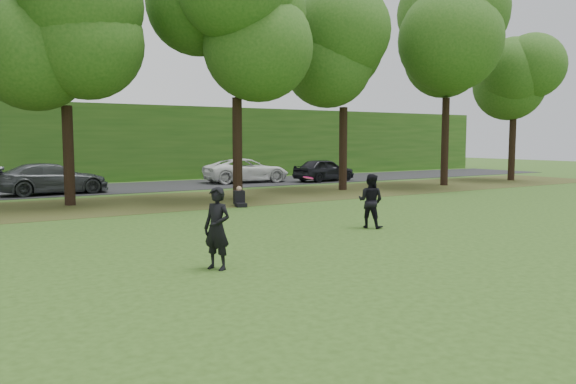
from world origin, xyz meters
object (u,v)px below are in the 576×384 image
object	(u,v)px
player_left	(217,228)
seated_person	(240,199)
player_right	(371,201)
frisbee	(308,178)

from	to	relation	value
player_left	seated_person	bearing A→B (deg)	123.12
player_left	player_right	xyz separation A→B (m)	(6.41, 2.57, -0.04)
player_right	seated_person	distance (m)	7.22
frisbee	seated_person	distance (m)	8.82
seated_person	frisbee	bearing A→B (deg)	-92.58
player_left	frisbee	xyz separation A→B (m)	(3.22, 1.33, 0.87)
player_left	seated_person	xyz separation A→B (m)	(5.54, 9.72, -0.56)
player_left	seated_person	distance (m)	11.20
frisbee	seated_person	xyz separation A→B (m)	(2.32, 8.39, -1.43)
player_left	player_right	size ratio (longest dim) A/B	1.04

